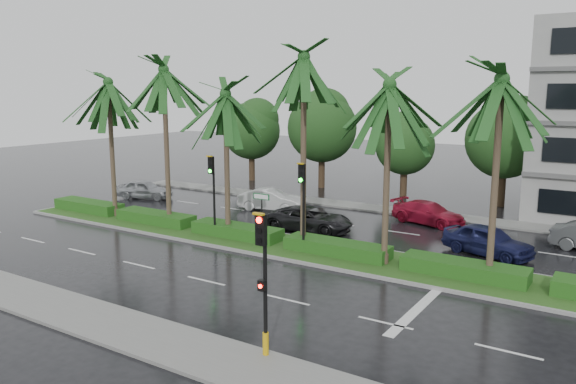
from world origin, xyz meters
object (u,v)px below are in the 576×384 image
Objects in this scene: signal_median_left at (213,184)px; car_white at (271,200)px; signal_near at (263,279)px; car_silver at (144,189)px; car_red at (429,213)px; street_sign at (262,206)px; car_darkgrey at (310,219)px; car_blue at (488,240)px.

signal_median_left reaches higher than car_white.
signal_median_left is 8.16m from car_white.
signal_median_left reaches higher than signal_near.
car_red is (20.15, 3.43, -0.03)m from car_silver.
street_sign is 10.96m from car_red.
car_white reaches higher than car_red.
signal_median_left is 13.37m from car_silver.
signal_median_left is (-10.00, 9.69, 0.49)m from signal_near.
signal_median_left is 5.97m from car_darkgrey.
street_sign reaches higher than car_blue.
car_white is at bearing 114.91° from car_red.
signal_near is at bearing -54.66° from street_sign.
signal_median_left is 1.01× the size of car_blue.
car_darkgrey is at bearing 149.98° from car_red.
car_white is at bearing 50.65° from car_darkgrey.
signal_near is 19.39m from car_red.
signal_near is 13.93m from signal_median_left.
car_silver is 0.89× the size of car_red.
car_darkgrey is at bearing -137.09° from car_white.
signal_median_left is at bearing -176.53° from street_sign.
car_silver is 15.15m from car_darkgrey.
car_silver is at bearing 113.97° from car_red.
car_darkgrey is at bearing -117.34° from car_silver.
car_silver is (-21.65, 15.81, -1.81)m from signal_near.
signal_median_left is at bearing -138.25° from car_silver.
car_red is 6.54m from car_blue.
car_blue is (14.50, -2.88, 0.03)m from car_white.
signal_median_left reaches higher than car_silver.
car_white is at bearing 120.96° from street_sign.
car_red is at bearing 59.59° from street_sign.
car_white is 0.95× the size of car_red.
car_red is at bearing -92.04° from car_white.
signal_near is at bearing -159.65° from car_darkgrey.
signal_near is at bearing -159.12° from car_white.
car_red is at bearing 60.99° from car_blue.
street_sign is at bearing 169.70° from car_darkgrey.
car_silver reaches higher than car_red.
car_darkgrey is (-6.61, 14.01, -1.82)m from signal_near.
car_darkgrey is (0.39, 4.14, -1.44)m from street_sign.
car_darkgrey is 9.62m from car_blue.
signal_near is at bearing -174.17° from car_blue.
street_sign reaches higher than car_white.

